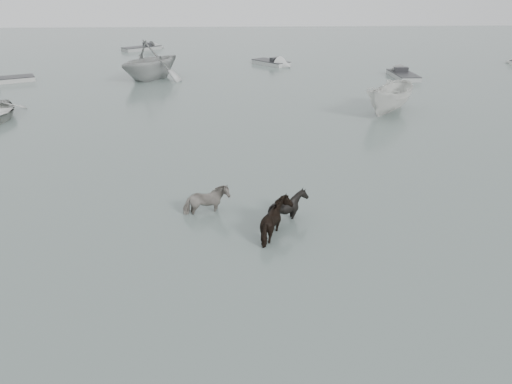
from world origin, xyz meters
TOP-DOWN VIEW (x-y plane):
  - ground at (0.00, 0.00)m, footprint 140.00×140.00m
  - pony_pinto at (-0.54, 0.50)m, footprint 1.77×1.19m
  - pony_dark at (1.84, -1.31)m, footprint 1.43×1.63m
  - pony_black at (2.31, -0.08)m, footprint 1.55×1.45m
  - rowboat_trail at (-6.12, 25.65)m, footprint 7.92×8.12m
  - boat_small at (10.01, 14.04)m, footprint 4.65×5.21m
  - skiff_port at (14.54, 25.33)m, footprint 1.71×5.68m
  - skiff_outer at (-17.55, 24.87)m, footprint 6.06×4.11m
  - skiff_mid at (4.10, 32.32)m, footprint 4.54×5.02m
  - skiff_far at (-9.76, 42.94)m, footprint 5.65×4.99m

SIDE VIEW (x-z plane):
  - ground at x=0.00m, z-range 0.00..0.00m
  - skiff_port at x=14.54m, z-range 0.00..0.75m
  - skiff_outer at x=-17.55m, z-range 0.00..0.75m
  - skiff_mid at x=4.10m, z-range 0.00..0.75m
  - skiff_far at x=-9.76m, z-range 0.00..0.75m
  - pony_pinto at x=-0.54m, z-range 0.00..1.37m
  - pony_black at x=2.31m, z-range 0.00..1.40m
  - pony_dark at x=1.84m, z-range 0.00..1.52m
  - boat_small at x=10.01m, z-range 0.00..1.97m
  - rowboat_trail at x=-6.12m, z-range 0.00..3.25m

